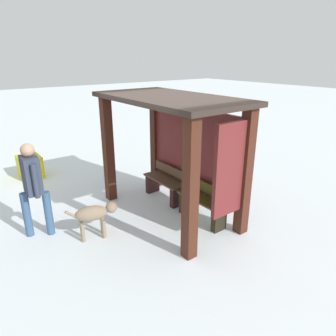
# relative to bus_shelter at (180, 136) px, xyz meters

# --- Properties ---
(ground_plane) EXTENTS (60.00, 60.00, 0.00)m
(ground_plane) POSITION_rel_bus_shelter_xyz_m (-0.10, -0.19, -1.68)
(ground_plane) COLOR white
(bus_shelter) EXTENTS (3.16, 1.66, 2.45)m
(bus_shelter) POSITION_rel_bus_shelter_xyz_m (0.00, 0.00, 0.00)
(bus_shelter) COLOR #421E13
(bus_shelter) RESTS_ON ground
(bench_left_inside) EXTENTS (1.17, 0.39, 0.77)m
(bench_left_inside) POSITION_rel_bus_shelter_xyz_m (-0.73, 0.18, -1.32)
(bench_left_inside) COLOR brown
(bench_left_inside) RESTS_ON ground
(bench_center_inside) EXTENTS (1.17, 0.36, 0.77)m
(bench_center_inside) POSITION_rel_bus_shelter_xyz_m (0.53, 0.18, -1.33)
(bench_center_inside) COLOR #463D15
(bench_center_inside) RESTS_ON ground
(person_walking) EXTENTS (0.59, 0.47, 1.76)m
(person_walking) POSITION_rel_bus_shelter_xyz_m (-0.88, -2.61, -0.65)
(person_walking) COLOR #343C51
(person_walking) RESTS_ON ground
(dog) EXTENTS (0.42, 0.89, 0.66)m
(dog) POSITION_rel_bus_shelter_xyz_m (-0.17, -1.82, -1.21)
(dog) COLOR #89755D
(dog) RESTS_ON ground
(grit_bin) EXTENTS (0.70, 0.57, 0.58)m
(grit_bin) POSITION_rel_bus_shelter_xyz_m (-4.08, -1.96, -1.39)
(grit_bin) COLOR yellow
(grit_bin) RESTS_ON ground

